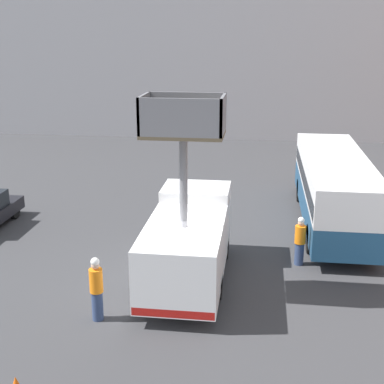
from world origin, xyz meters
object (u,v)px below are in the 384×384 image
utility_truck (188,238)px  road_worker_near_truck (97,289)px  road_worker_directing (300,241)px  city_bus (334,185)px

utility_truck → road_worker_near_truck: 3.57m
road_worker_directing → city_bus: bearing=-91.7°
road_worker_directing → utility_truck: bearing=45.2°
utility_truck → city_bus: utility_truck is taller
city_bus → road_worker_directing: (-1.60, -4.30, -0.87)m
utility_truck → city_bus: size_ratio=0.61×
utility_truck → road_worker_near_truck: (-2.23, -2.72, -0.56)m
city_bus → road_worker_near_truck: 11.64m
city_bus → road_worker_near_truck: city_bus is taller
city_bus → road_worker_directing: city_bus is taller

